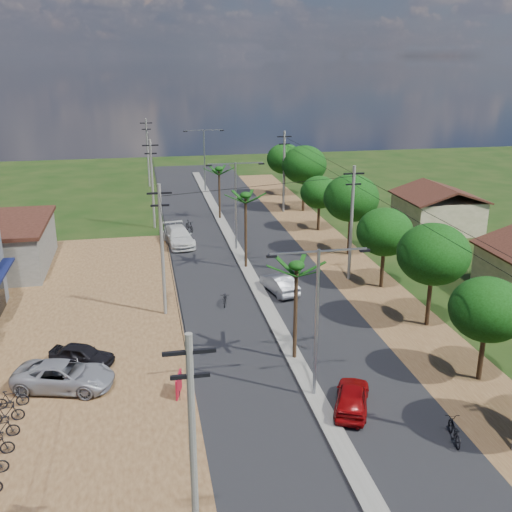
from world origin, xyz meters
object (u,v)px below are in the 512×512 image
Objects in this scene: car_silver_mid at (279,284)px; car_red_near at (352,398)px; car_parked_dark at (82,356)px; moto_rider_east at (454,432)px; car_parked_silver at (64,376)px; car_white_far at (178,237)px; roadside_sign at (179,385)px.

car_red_near is at bearing 77.52° from car_silver_mid.
car_parked_dark is 1.93× the size of moto_rider_east.
moto_rider_east is (17.17, -10.50, -0.13)m from car_parked_dark.
car_red_near is 4.97m from moto_rider_east.
car_white_far is at bearing -2.24° from car_parked_silver.
car_parked_silver is at bearing 177.20° from roadside_sign.
moto_rider_east is at bearing -14.17° from roadside_sign.
car_silver_mid is 0.79× the size of car_parked_silver.
car_parked_silver is 2.50m from car_parked_dark.
car_red_near is 0.71× the size of car_white_far.
car_white_far is 34.03m from moto_rider_east.
car_parked_silver is 19.64m from moto_rider_east.
moto_rider_east is 13.60m from roadside_sign.
car_silver_mid is at bearing -34.44° from car_parked_dark.
car_white_far is (-6.50, 29.14, 0.14)m from car_red_near.
car_parked_dark is (-13.47, -8.59, -0.06)m from car_silver_mid.
car_silver_mid is at bearing -65.71° from moto_rider_east.
car_red_near is 14.97m from car_parked_silver.
car_silver_mid is 17.94m from car_parked_silver.
car_silver_mid reaches higher than moto_rider_east.
moto_rider_east is at bearing 88.49° from car_silver_mid.
car_white_far is (-6.50, 13.37, 0.13)m from car_silver_mid.
car_parked_dark is (-6.97, -21.96, -0.19)m from car_white_far.
car_parked_silver is 3.85× the size of roadside_sign.
car_silver_mid is 15.20m from roadside_sign.
car_parked_silver is at bearing -11.07° from moto_rider_east.
car_red_near is 29.86m from car_white_far.
car_silver_mid is at bearing 70.57° from roadside_sign.
car_red_near is 1.08× the size of car_parked_dark.
car_white_far reaches higher than roadside_sign.
car_parked_silver reaches higher than car_red_near.
car_white_far is at bearing -76.55° from car_silver_mid.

